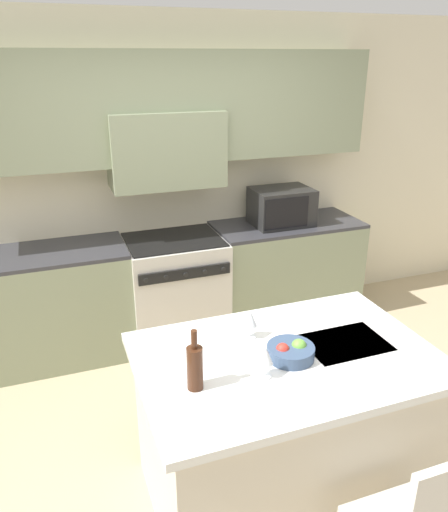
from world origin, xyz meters
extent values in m
plane|color=tan|center=(0.00, 0.00, 0.00)|extent=(10.00, 10.00, 0.00)
cube|color=beige|center=(0.00, 2.00, 1.35)|extent=(10.00, 0.06, 2.70)
cube|color=gray|center=(0.00, 1.80, 1.98)|extent=(3.49, 0.34, 0.85)
cube|color=gray|center=(0.00, 1.77, 1.65)|extent=(0.92, 0.40, 0.60)
cube|color=gray|center=(-1.08, 1.66, 0.45)|extent=(1.34, 0.62, 0.91)
cube|color=#333338|center=(-1.08, 1.66, 0.92)|extent=(1.34, 0.62, 0.03)
cube|color=gray|center=(1.08, 1.66, 0.45)|extent=(1.34, 0.62, 0.91)
cube|color=#333338|center=(1.08, 1.66, 0.92)|extent=(1.34, 0.62, 0.03)
cube|color=beige|center=(0.00, 1.64, 0.46)|extent=(0.81, 0.66, 0.91)
cube|color=black|center=(0.00, 1.64, 0.92)|extent=(0.78, 0.61, 0.01)
cube|color=black|center=(0.00, 1.30, 0.75)|extent=(0.75, 0.02, 0.09)
cylinder|color=black|center=(-0.32, 1.29, 0.75)|extent=(0.04, 0.02, 0.04)
cylinder|color=black|center=(-0.16, 1.29, 0.75)|extent=(0.04, 0.02, 0.04)
cylinder|color=black|center=(0.00, 1.29, 0.75)|extent=(0.04, 0.02, 0.04)
cylinder|color=black|center=(0.16, 1.29, 0.75)|extent=(0.04, 0.02, 0.04)
cylinder|color=black|center=(0.32, 1.29, 0.75)|extent=(0.04, 0.02, 0.04)
cube|color=black|center=(1.00, 1.66, 1.10)|extent=(0.52, 0.39, 0.32)
cube|color=black|center=(0.96, 1.46, 1.10)|extent=(0.41, 0.01, 0.27)
cube|color=beige|center=(0.10, -0.26, 0.44)|extent=(1.44, 0.94, 0.88)
cube|color=white|center=(0.10, -0.26, 0.91)|extent=(1.53, 1.02, 0.04)
cube|color=#2D2D30|center=(0.45, -0.26, 0.92)|extent=(0.44, 0.32, 0.01)
cylinder|color=#B2B2B7|center=(0.45, -0.07, 0.93)|extent=(0.02, 0.02, 0.00)
cylinder|color=#422314|center=(-0.42, -0.35, 1.03)|extent=(0.08, 0.08, 0.21)
cylinder|color=#422314|center=(-0.42, -0.35, 1.19)|extent=(0.03, 0.03, 0.09)
cylinder|color=white|center=(-0.08, -0.38, 0.93)|extent=(0.07, 0.07, 0.01)
cylinder|color=white|center=(-0.08, -0.38, 0.97)|extent=(0.01, 0.01, 0.07)
cone|color=white|center=(-0.08, -0.38, 1.05)|extent=(0.08, 0.08, 0.09)
cylinder|color=white|center=(-0.01, -0.03, 0.93)|extent=(0.07, 0.07, 0.01)
cylinder|color=white|center=(-0.01, -0.03, 0.97)|extent=(0.01, 0.01, 0.07)
cone|color=white|center=(-0.01, -0.03, 1.05)|extent=(0.08, 0.08, 0.09)
cylinder|color=#384C6B|center=(0.11, -0.28, 0.96)|extent=(0.24, 0.24, 0.07)
sphere|color=red|center=(0.06, -0.28, 0.99)|extent=(0.07, 0.07, 0.07)
sphere|color=#66A83D|center=(0.15, -0.28, 0.98)|extent=(0.08, 0.08, 0.08)
camera|label=1|loc=(-0.95, -2.19, 2.35)|focal=35.00mm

